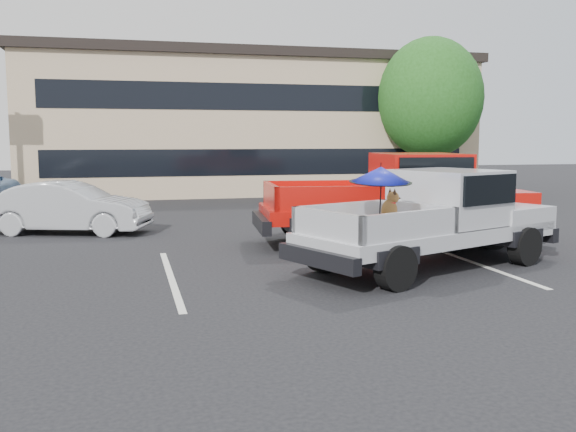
# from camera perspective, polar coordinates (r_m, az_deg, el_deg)

# --- Properties ---
(ground) EXTENTS (90.00, 90.00, 0.00)m
(ground) POSITION_cam_1_polar(r_m,az_deg,el_deg) (10.47, 7.16, -6.86)
(ground) COLOR black
(ground) RESTS_ON ground
(stripe_left) EXTENTS (0.12, 5.00, 0.01)m
(stripe_left) POSITION_cam_1_polar(r_m,az_deg,el_deg) (11.75, -10.37, -5.38)
(stripe_left) COLOR silver
(stripe_left) RESTS_ON ground
(stripe_right) EXTENTS (0.12, 5.00, 0.01)m
(stripe_right) POSITION_cam_1_polar(r_m,az_deg,el_deg) (13.52, 15.97, -3.93)
(stripe_right) COLOR silver
(stripe_right) RESTS_ON ground
(motel_building) EXTENTS (20.40, 8.40, 6.30)m
(motel_building) POSITION_cam_1_polar(r_m,az_deg,el_deg) (30.99, -3.59, 8.22)
(motel_building) COLOR tan
(motel_building) RESTS_ON ground
(tree_right) EXTENTS (4.46, 4.46, 6.78)m
(tree_right) POSITION_cam_1_polar(r_m,az_deg,el_deg) (28.52, 12.53, 10.21)
(tree_right) COLOR #332114
(tree_right) RESTS_ON ground
(tree_back) EXTENTS (4.68, 4.68, 7.11)m
(tree_back) POSITION_cam_1_polar(r_m,az_deg,el_deg) (34.90, 2.03, 10.06)
(tree_back) COLOR #332114
(tree_back) RESTS_ON ground
(silver_pickup) EXTENTS (6.01, 3.97, 2.06)m
(silver_pickup) POSITION_cam_1_polar(r_m,az_deg,el_deg) (12.74, 13.41, 0.28)
(silver_pickup) COLOR black
(silver_pickup) RESTS_ON ground
(red_pickup) EXTENTS (6.66, 2.87, 2.13)m
(red_pickup) POSITION_cam_1_polar(r_m,az_deg,el_deg) (15.43, 10.87, 1.89)
(red_pickup) COLOR black
(red_pickup) RESTS_ON ground
(silver_sedan) EXTENTS (4.39, 2.68, 1.36)m
(silver_sedan) POSITION_cam_1_polar(r_m,az_deg,el_deg) (17.76, -18.90, 0.71)
(silver_sedan) COLOR #A5A8AC
(silver_sedan) RESTS_ON ground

